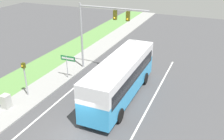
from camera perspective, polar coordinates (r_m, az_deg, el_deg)
ground_plane at (r=18.04m, az=-7.35°, el=-13.52°), size 80.00×80.00×0.00m
sidewalk at (r=21.38m, az=-22.05°, el=-8.44°), size 2.80×80.00×0.12m
lane_divider_near at (r=19.83m, az=-16.54°, el=-10.52°), size 0.14×30.00×0.01m
bus at (r=20.61m, az=2.07°, el=-1.31°), size 2.66×10.55×3.77m
signal_gantry at (r=24.72m, az=-2.84°, el=10.30°), size 7.08×0.41×6.93m
pedestrian_signal at (r=21.99m, az=-19.33°, el=-0.89°), size 0.28×0.34×3.13m
street_sign at (r=24.37m, az=-10.13°, el=1.86°), size 1.58×0.08×2.46m
utility_cabinet at (r=21.44m, az=-23.09°, el=-6.59°), size 0.60×0.61×1.12m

